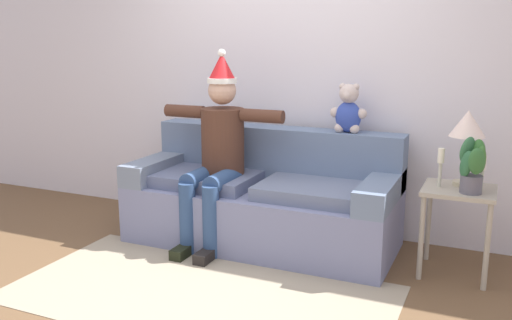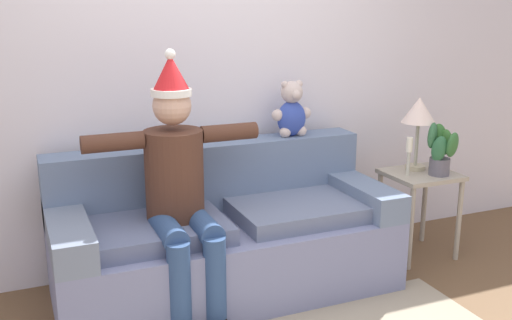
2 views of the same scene
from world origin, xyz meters
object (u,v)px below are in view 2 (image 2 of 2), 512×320
object	(u,v)px
person_seated	(179,184)
potted_plant	(441,149)
couch	(224,236)
candle_tall	(409,151)
teddy_bear	(292,111)
candle_short	(434,149)
table_lamp	(419,114)
side_table	(420,188)

from	to	relation	value
person_seated	potted_plant	world-z (taller)	person_seated
person_seated	potted_plant	bearing A→B (deg)	0.62
couch	candle_tall	bearing A→B (deg)	-3.09
candle_tall	potted_plant	bearing A→B (deg)	-20.39
teddy_bear	candle_tall	size ratio (longest dim) A/B	1.42
candle_tall	couch	bearing A→B (deg)	176.91
couch	candle_short	world-z (taller)	couch
table_lamp	candle_short	size ratio (longest dim) A/B	2.25
couch	table_lamp	distance (m)	1.62
table_lamp	candle_short	world-z (taller)	table_lamp
teddy_bear	potted_plant	distance (m)	1.06
person_seated	candle_short	world-z (taller)	person_seated
person_seated	teddy_bear	world-z (taller)	person_seated
side_table	candle_short	world-z (taller)	candle_short
candle_short	couch	bearing A→B (deg)	179.58
couch	person_seated	size ratio (longest dim) A/B	1.37
teddy_bear	table_lamp	size ratio (longest dim) A/B	0.73
person_seated	potted_plant	xyz separation A→B (m)	(1.86, 0.02, 0.03)
person_seated	side_table	size ratio (longest dim) A/B	2.47
couch	person_seated	bearing A→B (deg)	-152.42
person_seated	teddy_bear	size ratio (longest dim) A/B	4.00
potted_plant	candle_short	size ratio (longest dim) A/B	1.63
couch	teddy_bear	world-z (taller)	teddy_bear
candle_tall	side_table	bearing A→B (deg)	8.62
candle_short	teddy_bear	bearing A→B (deg)	164.61
person_seated	candle_short	xyz separation A→B (m)	(1.92, 0.16, -0.01)
side_table	candle_tall	world-z (taller)	candle_tall
person_seated	candle_short	size ratio (longest dim) A/B	6.61
side_table	person_seated	bearing A→B (deg)	-176.24
table_lamp	candle_tall	size ratio (longest dim) A/B	1.94
couch	potted_plant	world-z (taller)	potted_plant
potted_plant	person_seated	bearing A→B (deg)	-179.38
side_table	candle_short	xyz separation A→B (m)	(0.13, 0.04, 0.27)
table_lamp	candle_tall	bearing A→B (deg)	-143.62
side_table	candle_tall	xyz separation A→B (m)	(-0.13, -0.02, 0.29)
person_seated	table_lamp	size ratio (longest dim) A/B	2.93
candle_short	side_table	bearing A→B (deg)	-163.13
person_seated	side_table	distance (m)	1.81
candle_tall	table_lamp	bearing A→B (deg)	36.38
couch	potted_plant	xyz separation A→B (m)	(1.54, -0.15, 0.45)
side_table	table_lamp	size ratio (longest dim) A/B	1.19
couch	potted_plant	distance (m)	1.61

